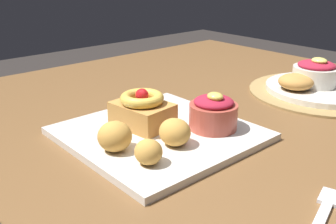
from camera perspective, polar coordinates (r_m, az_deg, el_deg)
The scene contains 12 objects.
dining_table at distance 0.80m, azimuth 14.56°, elevation -7.07°, with size 1.27×1.01×0.73m.
woven_placemat at distance 0.95m, azimuth 21.54°, elevation 2.70°, with size 0.32×0.32×0.01m, color #997A47.
front_plate at distance 0.66m, azimuth -1.31°, elevation -3.17°, with size 0.29×0.29×0.01m, color silver.
cake_slice at distance 0.67m, azimuth -3.77°, elevation 0.30°, with size 0.11×0.08×0.07m.
berry_ramekin at distance 0.66m, azimuth 6.65°, elevation -0.07°, with size 0.08×0.08×0.07m.
fritter_front at distance 0.54m, azimuth -2.79°, elevation -5.89°, with size 0.04×0.04×0.04m, color gold.
fritter_middle at distance 0.60m, azimuth 1.01°, elevation -2.95°, with size 0.05×0.05×0.04m, color gold.
fritter_back at distance 0.58m, azimuth -7.79°, elevation -3.55°, with size 0.05×0.05×0.05m, color gold.
back_plate at distance 0.94m, azimuth 21.61°, elevation 3.19°, with size 0.25×0.25×0.01m, color silver.
back_ramekin at distance 0.94m, azimuth 20.77°, elevation 5.36°, with size 0.10×0.10×0.07m.
back_pastry at distance 0.89m, azimuth 18.19°, elevation 4.22°, with size 0.07×0.07×0.03m, color #B77F3D.
fork at distance 0.51m, azimuth 21.90°, elevation -13.32°, with size 0.05×0.13×0.00m.
Camera 1 is at (0.38, -0.60, 1.01)m, focal length 41.68 mm.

